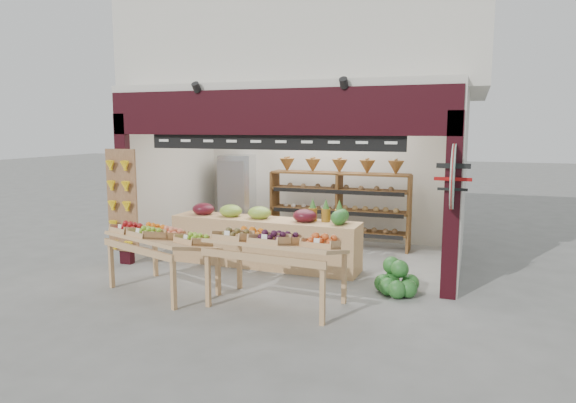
{
  "coord_description": "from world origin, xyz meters",
  "views": [
    {
      "loc": [
        3.0,
        -8.48,
        2.43
      ],
      "look_at": [
        0.01,
        -0.2,
        1.14
      ],
      "focal_mm": 32.0,
      "sensor_mm": 36.0,
      "label": 1
    }
  ],
  "objects_px": {
    "display_table_left": "(159,237)",
    "watermelon_pile": "(396,281)",
    "refrigerator": "(238,195)",
    "display_table_right": "(273,242)",
    "mid_counter": "(264,240)",
    "cardboard_stack": "(236,234)",
    "back_shelving": "(339,192)"
  },
  "relations": [
    {
      "from": "watermelon_pile",
      "to": "mid_counter",
      "type": "bearing_deg",
      "value": 162.84
    },
    {
      "from": "display_table_right",
      "to": "back_shelving",
      "type": "bearing_deg",
      "value": 90.19
    },
    {
      "from": "mid_counter",
      "to": "display_table_left",
      "type": "distance_m",
      "value": 2.02
    },
    {
      "from": "display_table_left",
      "to": "watermelon_pile",
      "type": "bearing_deg",
      "value": 16.66
    },
    {
      "from": "cardboard_stack",
      "to": "watermelon_pile",
      "type": "distance_m",
      "value": 4.16
    },
    {
      "from": "back_shelving",
      "to": "cardboard_stack",
      "type": "distance_m",
      "value": 2.31
    },
    {
      "from": "back_shelving",
      "to": "cardboard_stack",
      "type": "relative_size",
      "value": 2.93
    },
    {
      "from": "mid_counter",
      "to": "display_table_right",
      "type": "relative_size",
      "value": 1.85
    },
    {
      "from": "cardboard_stack",
      "to": "mid_counter",
      "type": "height_order",
      "value": "mid_counter"
    },
    {
      "from": "mid_counter",
      "to": "watermelon_pile",
      "type": "height_order",
      "value": "mid_counter"
    },
    {
      "from": "refrigerator",
      "to": "display_table_left",
      "type": "xyz_separation_m",
      "value": [
        0.59,
        -3.96,
        -0.1
      ]
    },
    {
      "from": "mid_counter",
      "to": "display_table_left",
      "type": "bearing_deg",
      "value": -118.58
    },
    {
      "from": "mid_counter",
      "to": "display_table_left",
      "type": "height_order",
      "value": "mid_counter"
    },
    {
      "from": "mid_counter",
      "to": "back_shelving",
      "type": "bearing_deg",
      "value": 66.0
    },
    {
      "from": "display_table_left",
      "to": "watermelon_pile",
      "type": "height_order",
      "value": "display_table_left"
    },
    {
      "from": "display_table_right",
      "to": "refrigerator",
      "type": "bearing_deg",
      "value": 121.24
    },
    {
      "from": "refrigerator",
      "to": "display_table_right",
      "type": "distance_m",
      "value": 4.65
    },
    {
      "from": "refrigerator",
      "to": "display_table_right",
      "type": "height_order",
      "value": "refrigerator"
    },
    {
      "from": "refrigerator",
      "to": "mid_counter",
      "type": "bearing_deg",
      "value": -64.81
    },
    {
      "from": "mid_counter",
      "to": "display_table_left",
      "type": "relative_size",
      "value": 1.84
    },
    {
      "from": "refrigerator",
      "to": "cardboard_stack",
      "type": "distance_m",
      "value": 1.16
    },
    {
      "from": "back_shelving",
      "to": "watermelon_pile",
      "type": "bearing_deg",
      "value": -59.89
    },
    {
      "from": "cardboard_stack",
      "to": "display_table_left",
      "type": "distance_m",
      "value": 3.16
    },
    {
      "from": "refrigerator",
      "to": "display_table_right",
      "type": "bearing_deg",
      "value": -68.45
    },
    {
      "from": "back_shelving",
      "to": "watermelon_pile",
      "type": "distance_m",
      "value": 3.22
    },
    {
      "from": "cardboard_stack",
      "to": "display_table_right",
      "type": "relative_size",
      "value": 0.53
    },
    {
      "from": "refrigerator",
      "to": "mid_counter",
      "type": "relative_size",
      "value": 0.53
    },
    {
      "from": "display_table_left",
      "to": "watermelon_pile",
      "type": "xyz_separation_m",
      "value": [
        3.36,
        1.01,
        -0.61
      ]
    },
    {
      "from": "cardboard_stack",
      "to": "mid_counter",
      "type": "xyz_separation_m",
      "value": [
        1.19,
        -1.35,
        0.25
      ]
    },
    {
      "from": "back_shelving",
      "to": "display_table_left",
      "type": "distance_m",
      "value": 4.11
    },
    {
      "from": "cardboard_stack",
      "to": "display_table_right",
      "type": "bearing_deg",
      "value": -56.45
    },
    {
      "from": "refrigerator",
      "to": "display_table_left",
      "type": "relative_size",
      "value": 0.98
    }
  ]
}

